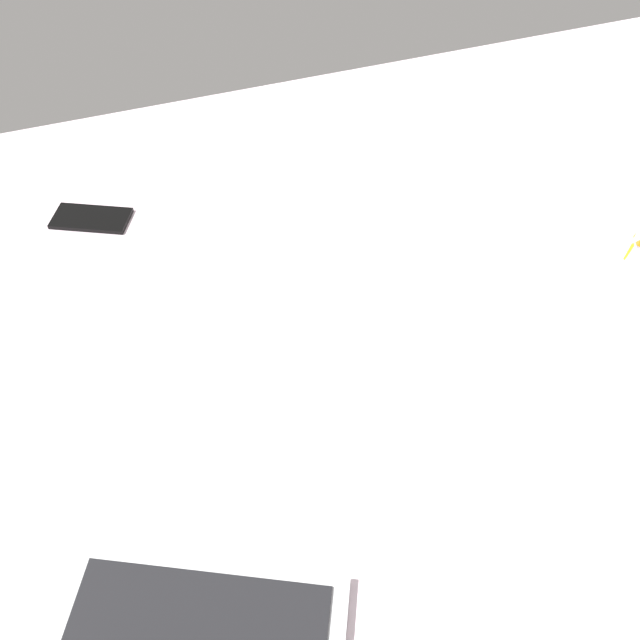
% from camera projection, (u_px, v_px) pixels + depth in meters
% --- Properties ---
extents(bed_mattress, '(1.80, 1.40, 0.18)m').
position_uv_depth(bed_mattress, '(472.00, 300.00, 1.21)').
color(bed_mattress, silver).
rests_on(bed_mattress, ground).
extents(cell_phone, '(0.16, 0.12, 0.01)m').
position_uv_depth(cell_phone, '(91.00, 218.00, 1.21)').
color(cell_phone, black).
rests_on(cell_phone, bed_mattress).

